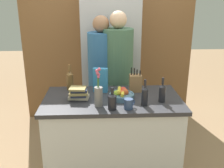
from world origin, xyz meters
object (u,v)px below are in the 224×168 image
object	(u,v)px
cereal_box	(101,80)
coffee_mug	(129,104)
person_at_sink	(102,76)
knife_block	(135,83)
refrigerator	(110,60)
fruit_bowl	(122,95)
person_in_blue	(118,75)
bottle_wine	(162,92)
bottle_oil	(145,95)
flower_vase	(98,94)
bottle_water	(70,80)
book_stack	(79,94)
bottle_vinegar	(112,101)

from	to	relation	value
cereal_box	coffee_mug	bearing A→B (deg)	-61.04
cereal_box	person_at_sink	size ratio (longest dim) A/B	0.16
knife_block	refrigerator	bearing A→B (deg)	103.19
fruit_bowl	knife_block	distance (m)	0.27
refrigerator	person_in_blue	distance (m)	0.59
knife_block	bottle_wine	world-z (taller)	knife_block
coffee_mug	person_at_sink	bearing A→B (deg)	105.11
bottle_oil	cereal_box	bearing A→B (deg)	136.72
flower_vase	bottle_wine	distance (m)	0.63
fruit_bowl	bottle_wine	xyz separation A→B (m)	(0.39, -0.11, 0.06)
bottle_oil	bottle_water	xyz separation A→B (m)	(-0.75, 0.47, 0.01)
knife_block	person_at_sink	world-z (taller)	person_at_sink
flower_vase	cereal_box	size ratio (longest dim) A/B	1.42
flower_vase	person_at_sink	bearing A→B (deg)	87.65
flower_vase	person_in_blue	xyz separation A→B (m)	(0.24, 0.80, -0.05)
bottle_water	flower_vase	bearing A→B (deg)	-55.62
fruit_bowl	flower_vase	distance (m)	0.30
fruit_bowl	bottle_oil	distance (m)	0.28
coffee_mug	refrigerator	bearing A→B (deg)	94.43
coffee_mug	bottle_wine	size ratio (longest dim) A/B	0.44
book_stack	bottle_vinegar	world-z (taller)	bottle_vinegar
knife_block	bottle_water	bearing A→B (deg)	173.89
knife_block	coffee_mug	world-z (taller)	knife_block
fruit_bowl	person_at_sink	distance (m)	0.68
person_in_blue	fruit_bowl	bearing A→B (deg)	-82.00
knife_block	flower_vase	xyz separation A→B (m)	(-0.40, -0.39, 0.02)
cereal_box	bottle_wine	bearing A→B (deg)	-27.73
fruit_bowl	flower_vase	xyz separation A→B (m)	(-0.24, -0.18, 0.08)
bottle_oil	knife_block	bearing A→B (deg)	95.39
knife_block	cereal_box	world-z (taller)	knife_block
coffee_mug	person_in_blue	size ratio (longest dim) A/B	0.06
bottle_water	bottle_oil	bearing A→B (deg)	-31.98
bottle_vinegar	person_in_blue	xyz separation A→B (m)	(0.11, 0.89, -0.02)
coffee_mug	fruit_bowl	bearing A→B (deg)	99.28
book_stack	bottle_oil	world-z (taller)	bottle_oil
knife_block	bottle_oil	distance (m)	0.40
cereal_box	person_in_blue	size ratio (longest dim) A/B	0.15
refrigerator	person_at_sink	bearing A→B (deg)	-103.00
knife_block	person_at_sink	xyz separation A→B (m)	(-0.37, 0.44, -0.05)
flower_vase	book_stack	bearing A→B (deg)	141.64
flower_vase	bottle_water	world-z (taller)	flower_vase
fruit_bowl	knife_block	bearing A→B (deg)	52.16
fruit_bowl	book_stack	world-z (taller)	book_stack
cereal_box	bottle_water	bearing A→B (deg)	166.93
book_stack	person_at_sink	xyz separation A→B (m)	(0.23, 0.67, -0.02)
fruit_bowl	bottle_water	xyz separation A→B (m)	(-0.55, 0.29, 0.07)
book_stack	person_in_blue	xyz separation A→B (m)	(0.44, 0.65, 0.00)
bottle_vinegar	bottle_water	xyz separation A→B (m)	(-0.44, 0.55, 0.03)
fruit_bowl	bottle_vinegar	world-z (taller)	bottle_vinegar
knife_block	bottle_water	size ratio (longest dim) A/B	0.93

